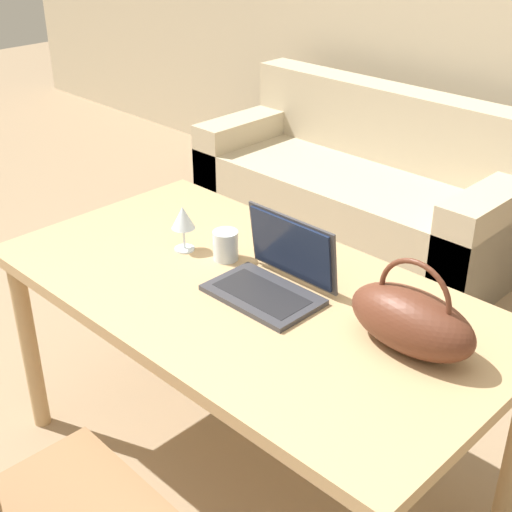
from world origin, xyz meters
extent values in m
cube|color=tan|center=(-0.09, 0.58, 0.72)|extent=(1.59, 0.84, 0.04)
cylinder|color=tan|center=(-0.82, 0.22, 0.35)|extent=(0.06, 0.06, 0.70)
cylinder|color=tan|center=(-0.82, 0.94, 0.35)|extent=(0.06, 0.06, 0.70)
cylinder|color=olive|center=(-0.17, 0.02, 0.21)|extent=(0.04, 0.04, 0.41)
cube|color=#C1B293|center=(-0.92, 2.23, 0.21)|extent=(1.80, 0.77, 0.42)
cube|color=#C1B293|center=(-0.92, 2.51, 0.62)|extent=(1.80, 0.20, 0.40)
cube|color=#C1B293|center=(-1.72, 2.23, 0.28)|extent=(0.20, 0.77, 0.56)
cube|color=#C1B293|center=(-0.12, 2.23, 0.28)|extent=(0.20, 0.77, 0.56)
cube|color=#38383D|center=(-0.02, 0.57, 0.74)|extent=(0.33, 0.20, 0.02)
cube|color=black|center=(-0.02, 0.57, 0.75)|extent=(0.28, 0.13, 0.00)
cube|color=#38383D|center=(-0.02, 0.70, 0.85)|extent=(0.33, 0.04, 0.20)
cube|color=#19233D|center=(-0.02, 0.69, 0.85)|extent=(0.30, 0.03, 0.18)
cylinder|color=silver|center=(-0.27, 0.66, 0.78)|extent=(0.08, 0.08, 0.10)
cylinder|color=silver|center=(-0.41, 0.61, 0.74)|extent=(0.07, 0.07, 0.01)
cylinder|color=silver|center=(-0.41, 0.61, 0.78)|extent=(0.01, 0.01, 0.07)
cone|color=silver|center=(-0.41, 0.61, 0.85)|extent=(0.08, 0.08, 0.07)
ellipsoid|color=#592D1E|center=(0.42, 0.65, 0.82)|extent=(0.35, 0.17, 0.17)
torus|color=#592D1E|center=(0.42, 0.65, 0.89)|extent=(0.21, 0.01, 0.21)
camera|label=1|loc=(1.20, -0.69, 1.81)|focal=50.00mm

